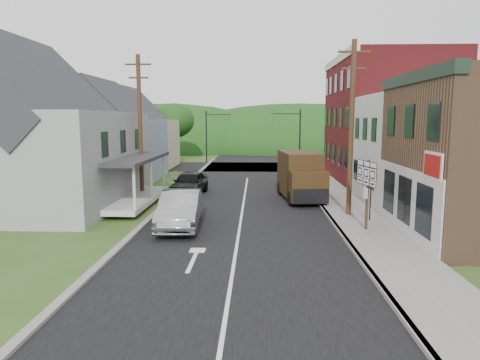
# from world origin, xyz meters

# --- Properties ---
(ground) EXTENTS (120.00, 120.00, 0.00)m
(ground) POSITION_xyz_m (0.00, 0.00, 0.00)
(ground) COLOR #2D4719
(ground) RESTS_ON ground
(road) EXTENTS (9.00, 90.00, 0.02)m
(road) POSITION_xyz_m (0.00, 10.00, 0.00)
(road) COLOR black
(road) RESTS_ON ground
(cross_road) EXTENTS (60.00, 9.00, 0.02)m
(cross_road) POSITION_xyz_m (0.00, 27.00, 0.00)
(cross_road) COLOR black
(cross_road) RESTS_ON ground
(sidewalk_right) EXTENTS (2.80, 55.00, 0.15)m
(sidewalk_right) POSITION_xyz_m (5.90, 8.00, 0.07)
(sidewalk_right) COLOR slate
(sidewalk_right) RESTS_ON ground
(curb_right) EXTENTS (0.20, 55.00, 0.15)m
(curb_right) POSITION_xyz_m (4.55, 8.00, 0.07)
(curb_right) COLOR slate
(curb_right) RESTS_ON ground
(curb_left) EXTENTS (0.30, 55.00, 0.12)m
(curb_left) POSITION_xyz_m (-4.65, 8.00, 0.06)
(curb_left) COLOR slate
(curb_left) RESTS_ON ground
(storefront_white) EXTENTS (8.00, 7.00, 6.50)m
(storefront_white) POSITION_xyz_m (11.30, 7.50, 3.25)
(storefront_white) COLOR silver
(storefront_white) RESTS_ON ground
(storefront_red) EXTENTS (8.00, 12.00, 10.00)m
(storefront_red) POSITION_xyz_m (11.30, 17.00, 5.00)
(storefront_red) COLOR maroon
(storefront_red) RESTS_ON ground
(house_gray) EXTENTS (10.20, 12.24, 8.35)m
(house_gray) POSITION_xyz_m (-12.00, 6.00, 4.23)
(house_gray) COLOR gray
(house_gray) RESTS_ON ground
(house_blue) EXTENTS (7.14, 8.16, 7.28)m
(house_blue) POSITION_xyz_m (-11.00, 17.00, 3.69)
(house_blue) COLOR #7D8DAB
(house_blue) RESTS_ON ground
(house_cream) EXTENTS (7.14, 8.16, 7.28)m
(house_cream) POSITION_xyz_m (-11.50, 26.00, 3.69)
(house_cream) COLOR beige
(house_cream) RESTS_ON ground
(utility_pole_right) EXTENTS (1.60, 0.26, 9.00)m
(utility_pole_right) POSITION_xyz_m (5.60, 3.50, 4.66)
(utility_pole_right) COLOR #472D19
(utility_pole_right) RESTS_ON ground
(utility_pole_left) EXTENTS (1.60, 0.26, 9.00)m
(utility_pole_left) POSITION_xyz_m (-6.50, 8.00, 4.66)
(utility_pole_left) COLOR #472D19
(utility_pole_left) RESTS_ON ground
(traffic_signal_right) EXTENTS (2.87, 0.20, 6.00)m
(traffic_signal_right) POSITION_xyz_m (4.30, 23.50, 3.76)
(traffic_signal_right) COLOR black
(traffic_signal_right) RESTS_ON ground
(traffic_signal_left) EXTENTS (2.87, 0.20, 6.00)m
(traffic_signal_left) POSITION_xyz_m (-4.30, 30.50, 3.76)
(traffic_signal_left) COLOR black
(traffic_signal_left) RESTS_ON ground
(tree_left_b) EXTENTS (4.80, 4.80, 6.94)m
(tree_left_b) POSITION_xyz_m (-17.00, 12.00, 4.88)
(tree_left_b) COLOR #382616
(tree_left_b) RESTS_ON ground
(tree_left_c) EXTENTS (5.80, 5.80, 8.41)m
(tree_left_c) POSITION_xyz_m (-19.00, 20.00, 5.94)
(tree_left_c) COLOR #382616
(tree_left_c) RESTS_ON ground
(tree_left_d) EXTENTS (4.80, 4.80, 6.94)m
(tree_left_d) POSITION_xyz_m (-9.00, 32.00, 4.88)
(tree_left_d) COLOR #382616
(tree_left_d) RESTS_ON ground
(forested_ridge) EXTENTS (90.00, 30.00, 16.00)m
(forested_ridge) POSITION_xyz_m (0.00, 55.00, 0.00)
(forested_ridge) COLOR #1A3810
(forested_ridge) RESTS_ON ground
(silver_sedan) EXTENTS (2.14, 5.26, 1.70)m
(silver_sedan) POSITION_xyz_m (-2.80, 1.04, 0.85)
(silver_sedan) COLOR #9F9FA4
(silver_sedan) RESTS_ON ground
(dark_sedan) EXTENTS (2.35, 4.86, 1.60)m
(dark_sedan) POSITION_xyz_m (-3.74, 9.72, 0.80)
(dark_sedan) COLOR black
(dark_sedan) RESTS_ON ground
(delivery_van) EXTENTS (2.76, 5.59, 3.01)m
(delivery_van) POSITION_xyz_m (3.58, 8.26, 1.52)
(delivery_van) COLOR #32200D
(delivery_van) RESTS_ON ground
(route_sign_cluster) EXTENTS (0.42, 1.77, 3.15)m
(route_sign_cluster) POSITION_xyz_m (5.71, 0.44, 2.19)
(route_sign_cluster) COLOR #472D19
(route_sign_cluster) RESTS_ON sidewalk_right
(warning_sign) EXTENTS (0.23, 0.75, 2.79)m
(warning_sign) POSITION_xyz_m (6.34, 2.21, 1.93)
(warning_sign) COLOR black
(warning_sign) RESTS_ON sidewalk_right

